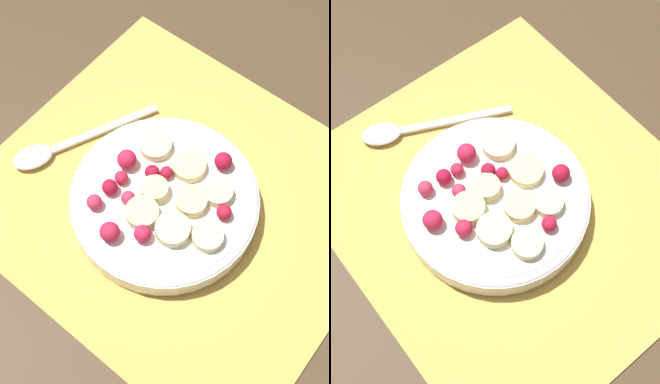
# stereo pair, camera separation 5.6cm
# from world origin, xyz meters

# --- Properties ---
(ground_plane) EXTENTS (3.00, 3.00, 0.00)m
(ground_plane) POSITION_xyz_m (0.00, 0.00, 0.00)
(ground_plane) COLOR #4C3823
(placemat) EXTENTS (0.42, 0.38, 0.01)m
(placemat) POSITION_xyz_m (0.00, 0.00, 0.00)
(placemat) COLOR #E0B251
(placemat) RESTS_ON ground_plane
(fruit_bowl) EXTENTS (0.20, 0.20, 0.05)m
(fruit_bowl) POSITION_xyz_m (0.01, 0.02, 0.02)
(fruit_bowl) COLOR white
(fruit_bowl) RESTS_ON placemat
(spoon) EXTENTS (0.10, 0.17, 0.01)m
(spoon) POSITION_xyz_m (0.15, 0.04, 0.01)
(spoon) COLOR silver
(spoon) RESTS_ON placemat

